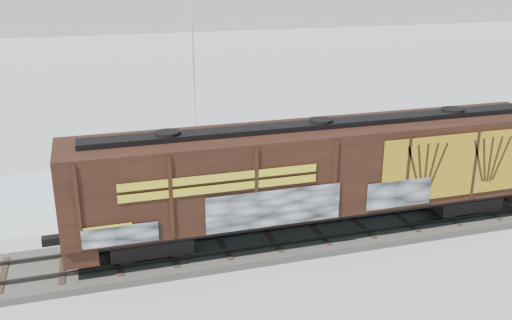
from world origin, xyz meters
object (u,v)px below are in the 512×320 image
object	(u,v)px
hopper_railcar	(319,170)
flagpole	(195,68)
car_white	(216,161)
car_dark	(402,150)
car_silver	(216,173)

from	to	relation	value
hopper_railcar	flagpole	distance (m)	13.45
hopper_railcar	car_white	xyz separation A→B (m)	(-2.36, 8.15, -2.08)
flagpole	car_dark	bearing A→B (deg)	-29.57
flagpole	car_dark	xyz separation A→B (m)	(10.50, -5.95, -4.16)
flagpole	car_silver	size ratio (longest dim) A/B	3.19
car_silver	car_white	size ratio (longest dim) A/B	0.80
flagpole	car_dark	distance (m)	12.77
car_silver	car_dark	xyz separation A→B (m)	(10.85, 0.40, 0.09)
hopper_railcar	car_white	world-z (taller)	hopper_railcar
hopper_railcar	car_white	size ratio (longest dim) A/B	3.84
flagpole	car_white	size ratio (longest dim) A/B	2.56
flagpole	car_silver	distance (m)	7.66
hopper_railcar	flagpole	xyz separation A→B (m)	(-2.34, 13.08, 2.03)
hopper_railcar	car_white	distance (m)	8.74
car_dark	car_silver	bearing A→B (deg)	69.01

